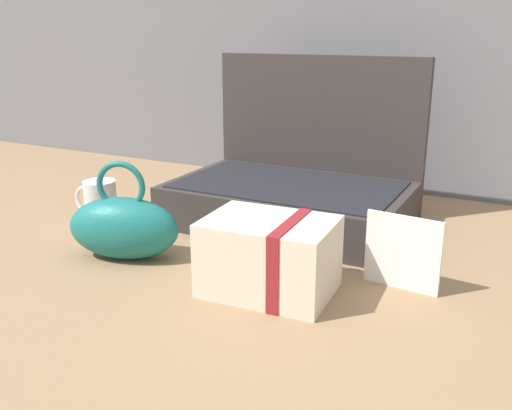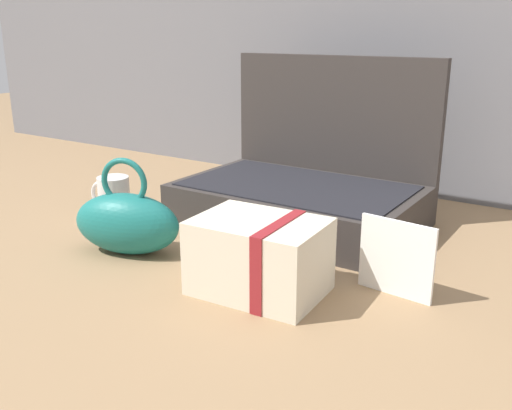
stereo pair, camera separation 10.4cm
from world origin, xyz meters
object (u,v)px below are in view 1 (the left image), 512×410
(coffee_mug, at_px, (100,202))
(info_card_left, at_px, (402,253))
(open_suitcase, at_px, (295,187))
(cream_toiletry_bag, at_px, (271,256))
(teal_pouch_handbag, at_px, (124,227))

(coffee_mug, distance_m, info_card_left, 0.67)
(open_suitcase, bearing_deg, cream_toiletry_bag, -72.53)
(open_suitcase, height_order, info_card_left, open_suitcase)
(open_suitcase, bearing_deg, info_card_left, -39.41)
(open_suitcase, distance_m, teal_pouch_handbag, 0.40)
(cream_toiletry_bag, relative_size, coffee_mug, 1.96)
(info_card_left, bearing_deg, cream_toiletry_bag, -143.73)
(coffee_mug, bearing_deg, cream_toiletry_bag, -15.37)
(coffee_mug, xyz_separation_m, info_card_left, (0.67, -0.02, 0.01))
(teal_pouch_handbag, distance_m, coffee_mug, 0.22)
(cream_toiletry_bag, relative_size, info_card_left, 1.69)
(teal_pouch_handbag, height_order, coffee_mug, teal_pouch_handbag)
(coffee_mug, bearing_deg, info_card_left, -1.98)
(cream_toiletry_bag, xyz_separation_m, coffee_mug, (-0.48, 0.13, -0.01))
(cream_toiletry_bag, bearing_deg, teal_pouch_handbag, 179.54)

